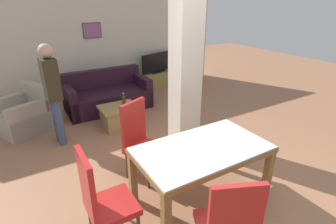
# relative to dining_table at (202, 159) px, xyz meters

# --- Properties ---
(ground_plane) EXTENTS (18.00, 18.00, 0.00)m
(ground_plane) POSITION_rel_dining_table_xyz_m (0.00, 0.00, -0.60)
(ground_plane) COLOR #9D6949
(back_wall) EXTENTS (7.20, 0.09, 2.70)m
(back_wall) POSITION_rel_dining_table_xyz_m (0.00, 4.57, 0.75)
(back_wall) COLOR beige
(back_wall) RESTS_ON ground_plane
(divider_pillar) EXTENTS (0.41, 0.39, 2.70)m
(divider_pillar) POSITION_rel_dining_table_xyz_m (0.69, 1.39, 0.75)
(divider_pillar) COLOR beige
(divider_pillar) RESTS_ON ground_plane
(dining_table) EXTENTS (1.52, 0.88, 0.76)m
(dining_table) POSITION_rel_dining_table_xyz_m (0.00, 0.00, 0.00)
(dining_table) COLOR olive
(dining_table) RESTS_ON ground_plane
(dining_chair_far_left) EXTENTS (0.61, 0.61, 1.08)m
(dining_chair_far_left) POSITION_rel_dining_table_xyz_m (-0.38, 0.86, -0.03)
(dining_chair_far_left) COLOR #AE2220
(dining_chair_far_left) RESTS_ON ground_plane
(dining_chair_head_left) EXTENTS (0.46, 0.46, 1.08)m
(dining_chair_head_left) POSITION_rel_dining_table_xyz_m (-1.19, 0.00, -0.03)
(dining_chair_head_left) COLOR #B3211E
(dining_chair_head_left) RESTS_ON ground_plane
(sofa) EXTENTS (1.81, 0.92, 0.83)m
(sofa) POSITION_rel_dining_table_xyz_m (0.02, 3.47, -0.31)
(sofa) COLOR black
(sofa) RESTS_ON ground_plane
(armchair) EXTENTS (1.10, 1.08, 0.83)m
(armchair) POSITION_rel_dining_table_xyz_m (-1.65, 3.19, -0.31)
(armchair) COLOR #A39B8C
(armchair) RESTS_ON ground_plane
(coffee_table) EXTENTS (0.70, 0.58, 0.41)m
(coffee_table) POSITION_rel_dining_table_xyz_m (-0.10, 2.44, -0.38)
(coffee_table) COLOR olive
(coffee_table) RESTS_ON ground_plane
(bottle) EXTENTS (0.06, 0.06, 0.24)m
(bottle) POSITION_rel_dining_table_xyz_m (0.03, 2.50, -0.09)
(bottle) COLOR #4C2D14
(bottle) RESTS_ON coffee_table
(tv_stand) EXTENTS (0.96, 0.40, 0.41)m
(tv_stand) POSITION_rel_dining_table_xyz_m (1.77, 4.29, -0.39)
(tv_stand) COLOR olive
(tv_stand) RESTS_ON ground_plane
(tv_screen) EXTENTS (1.09, 0.37, 0.53)m
(tv_screen) POSITION_rel_dining_table_xyz_m (1.77, 4.29, 0.08)
(tv_screen) COLOR black
(tv_screen) RESTS_ON tv_stand
(standing_person) EXTENTS (0.24, 0.39, 1.69)m
(standing_person) POSITION_rel_dining_table_xyz_m (-1.20, 2.39, 0.38)
(standing_person) COLOR #39486A
(standing_person) RESTS_ON ground_plane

